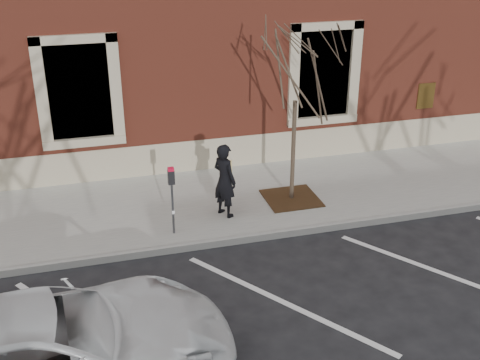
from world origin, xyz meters
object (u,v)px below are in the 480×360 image
object	(u,v)px
sapling	(296,72)
man	(225,180)
parking_meter	(172,188)
white_truck	(44,353)

from	to	relation	value
sapling	man	bearing A→B (deg)	-168.49
parking_meter	white_truck	xyz separation A→B (m)	(-2.41, -3.82, -0.43)
man	parking_meter	bearing A→B (deg)	82.70
man	white_truck	size ratio (longest dim) A/B	0.31
sapling	white_truck	size ratio (longest dim) A/B	0.80
white_truck	sapling	bearing A→B (deg)	-52.00
man	white_truck	bearing A→B (deg)	109.78
parking_meter	sapling	world-z (taller)	sapling
white_truck	parking_meter	bearing A→B (deg)	-35.81
parking_meter	white_truck	world-z (taller)	parking_meter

